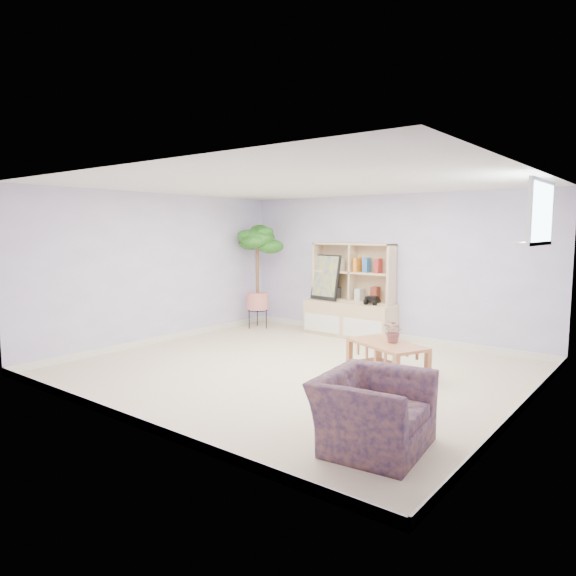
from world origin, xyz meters
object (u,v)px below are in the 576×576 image
Objects in this scene: coffee_table at (387,359)px; storage_unit at (350,290)px; floor_tree at (257,277)px; armchair at (373,407)px.

storage_unit is at bearing 156.70° from coffee_table.
coffee_table is at bearing -47.29° from storage_unit.
floor_tree is at bearing -177.83° from coffee_table.
floor_tree is at bearing 45.06° from armchair.
floor_tree reaches higher than storage_unit.
storage_unit reaches higher than armchair.
coffee_table is at bearing -21.82° from floor_tree.
coffee_table is 0.52× the size of floor_tree.
storage_unit reaches higher than coffee_table.
floor_tree is 2.01× the size of armchair.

